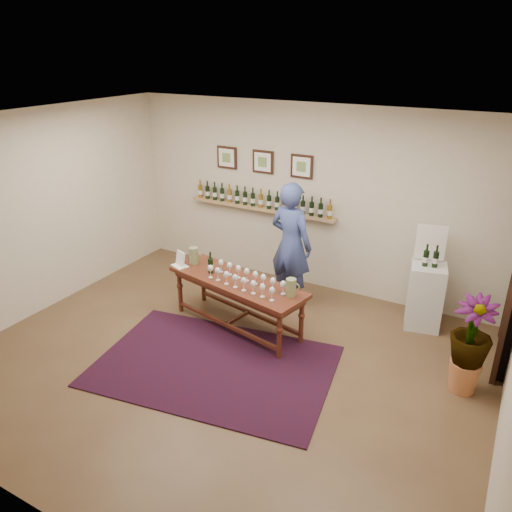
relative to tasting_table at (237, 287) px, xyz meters
The scene contains 14 objects.
ground 1.04m from the tasting_table, 70.24° to the right, with size 6.00×6.00×0.00m, color brown.
room_shell 2.67m from the tasting_table, 23.77° to the left, with size 6.00×6.00×6.00m.
rug 1.12m from the tasting_table, 76.30° to the right, with size 2.77×1.85×0.01m, color #420B15.
tasting_table is the anchor object (origin of this frame).
table_glasses 0.28m from the tasting_table, 26.56° to the right, with size 1.36×0.31×0.19m, color white, non-canonical shape.
table_bottles 0.50m from the tasting_table, behind, with size 0.29×0.17×0.31m, color black, non-canonical shape.
pitcher_left 0.85m from the tasting_table, 168.44° to the left, with size 0.15×0.15×0.24m, color olive, non-canonical shape.
pitcher_right 0.84m from the tasting_table, ahead, with size 0.15×0.15×0.23m, color olive, non-canonical shape.
menu_card 0.95m from the tasting_table, behind, with size 0.23×0.16×0.21m, color white.
display_pedestal 2.51m from the tasting_table, 29.36° to the left, with size 0.45×0.45×0.89m, color silver.
pedestal_bottles 2.54m from the tasting_table, 28.96° to the left, with size 0.28×0.07×0.28m, color black, non-canonical shape.
info_sign 2.61m from the tasting_table, 32.78° to the left, with size 0.38×0.02×0.53m, color white.
potted_plant 2.88m from the tasting_table, ahead, with size 0.53×0.53×0.99m.
person 1.07m from the tasting_table, 71.71° to the left, with size 0.67×0.44×1.83m, color #374683.
Camera 1 is at (2.77, -4.23, 3.56)m, focal length 35.00 mm.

